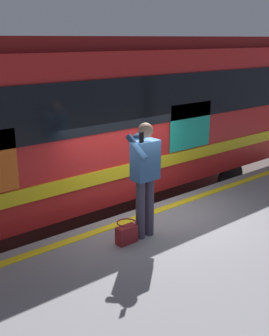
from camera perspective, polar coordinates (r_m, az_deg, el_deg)
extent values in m
plane|color=#4C4742|center=(7.95, 0.21, -12.06)|extent=(23.80, 23.80, 0.00)
cube|color=gray|center=(6.54, 11.61, -14.54)|extent=(14.25, 3.89, 0.97)
cube|color=yellow|center=(7.31, 1.74, -6.29)|extent=(13.97, 0.16, 0.01)
cube|color=slate|center=(8.77, -4.95, -8.58)|extent=(18.53, 0.08, 0.16)
cube|color=slate|center=(9.89, -9.75, -5.69)|extent=(18.53, 0.08, 0.16)
cube|color=red|center=(8.46, -10.26, 6.24)|extent=(12.42, 3.00, 2.73)
cube|color=maroon|center=(8.31, -10.82, 16.34)|extent=(12.17, 2.76, 0.24)
cube|color=black|center=(7.12, -4.30, 8.33)|extent=(11.80, 0.03, 0.90)
cube|color=yellow|center=(7.41, -4.09, -1.11)|extent=(11.80, 0.03, 0.24)
cube|color=#19A58C|center=(8.65, 7.64, 5.67)|extent=(1.16, 0.02, 0.94)
cylinder|color=black|center=(10.65, 12.87, -1.33)|extent=(0.84, 0.12, 0.84)
cylinder|color=black|center=(12.17, 3.94, 1.42)|extent=(0.84, 0.12, 0.84)
cylinder|color=#383347|center=(6.43, 2.03, -5.28)|extent=(0.14, 0.14, 0.92)
cylinder|color=#383347|center=(6.32, 0.80, -5.68)|extent=(0.14, 0.14, 0.92)
cube|color=#2D517F|center=(6.12, 1.47, 1.07)|extent=(0.40, 0.24, 0.59)
sphere|color=#2D517F|center=(6.17, 0.51, 3.84)|extent=(0.20, 0.20, 0.20)
sphere|color=tan|center=(6.02, 1.51, 5.14)|extent=(0.22, 0.22, 0.22)
cylinder|color=#2D517F|center=(6.30, 3.18, 0.95)|extent=(0.09, 0.09, 0.53)
cylinder|color=#2D517F|center=(5.86, 0.31, 2.80)|extent=(0.09, 0.42, 0.33)
cube|color=black|center=(5.74, 0.96, 4.16)|extent=(0.07, 0.02, 0.15)
cube|color=maroon|center=(6.30, -1.08, -9.04)|extent=(0.32, 0.15, 0.27)
torus|color=maroon|center=(6.22, -1.09, -7.43)|extent=(0.30, 0.30, 0.02)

